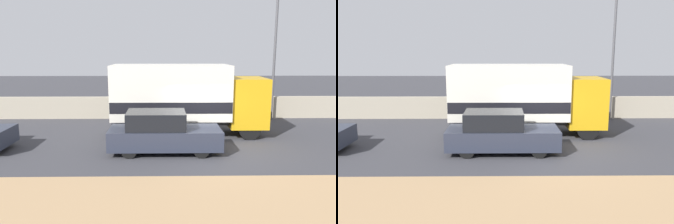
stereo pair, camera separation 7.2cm
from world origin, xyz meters
TOP-DOWN VIEW (x-y plane):
  - ground_plane at (0.00, 0.00)m, footprint 80.00×80.00m
  - stone_wall_backdrop at (0.00, 6.43)m, footprint 60.00×0.35m
  - street_lamp at (4.73, 5.88)m, footprint 0.56×0.28m
  - box_truck at (-0.59, 2.47)m, footprint 7.08×2.41m
  - car_hatchback at (-1.58, -0.24)m, footprint 4.33×1.70m

SIDE VIEW (x-z plane):
  - ground_plane at x=0.00m, z-range 0.00..0.00m
  - stone_wall_backdrop at x=0.00m, z-range 0.00..1.28m
  - car_hatchback at x=-1.58m, z-range -0.03..1.60m
  - box_truck at x=-0.59m, z-range 0.17..3.47m
  - street_lamp at x=4.73m, z-range 0.56..8.01m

